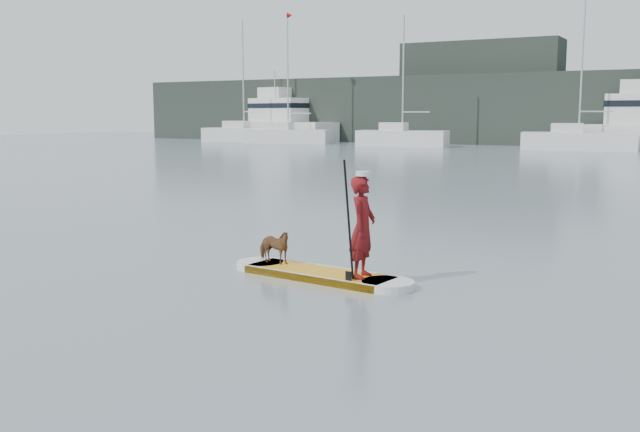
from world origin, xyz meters
The scene contains 13 objects.
ground centered at (0.00, 0.00, 0.00)m, with size 140.00×140.00×0.00m, color slate.
paddleboard centered at (3.58, 0.02, 0.06)m, with size 3.28×1.08×0.12m.
paddler centered at (4.37, -0.07, 0.90)m, with size 0.57×0.37×1.55m, color maroon.
white_cap centered at (4.37, -0.07, 1.71)m, with size 0.22×0.22×0.07m, color silver.
dog centered at (2.64, 0.13, 0.41)m, with size 0.31×0.68×0.57m, color #52301C.
paddle centered at (4.29, -0.37, 0.80)m, with size 0.10×0.30×2.00m.
sailboat_a centered at (-30.07, 45.67, 0.78)m, with size 8.05×3.93×11.20m.
sailboat_b centered at (-24.60, 44.71, 0.79)m, with size 7.95×3.76×11.37m.
sailboat_c centered at (-13.32, 43.92, 0.77)m, with size 7.44×3.28×10.34m.
sailboat_d centered at (0.18, 44.13, 0.82)m, with size 8.07×3.51×11.50m.
motor_yacht_b centered at (-27.89, 49.25, 1.91)m, with size 10.81×5.51×6.81m.
shore_mass centered at (0.00, 53.00, 3.00)m, with size 90.00×6.00×6.00m, color black.
shore_building_west centered at (-10.00, 54.00, 4.50)m, with size 14.00×4.00×9.00m, color black.
Camera 1 is at (8.99, -9.70, 2.59)m, focal length 40.00 mm.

